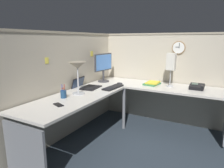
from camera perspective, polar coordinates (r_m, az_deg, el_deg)
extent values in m
plane|color=#2D3842|center=(3.31, 4.65, -13.92)|extent=(6.80, 6.80, 0.00)
cube|color=#B7AD99|center=(3.20, -12.26, -0.34)|extent=(2.57, 0.10, 1.55)
cube|color=gray|center=(3.12, -12.94, 13.95)|extent=(2.57, 0.12, 0.03)
cube|color=#B7AD99|center=(3.77, 13.95, 1.51)|extent=(0.10, 2.37, 1.55)
cube|color=gray|center=(3.70, 14.61, 13.59)|extent=(0.12, 2.37, 0.03)
cube|color=beige|center=(2.96, -6.43, -2.33)|extent=(2.35, 0.66, 0.03)
cube|color=beige|center=(3.33, 17.80, -1.22)|extent=(0.66, 1.49, 0.03)
cylinder|color=slate|center=(3.37, 3.36, -6.95)|extent=(0.05, 0.05, 0.70)
cube|color=slate|center=(2.32, -23.50, -17.48)|extent=(0.03, 0.58, 0.60)
cylinder|color=#38383D|center=(3.61, -2.44, 0.83)|extent=(0.20, 0.20, 0.02)
cylinder|color=#38383D|center=(3.59, -2.45, 2.39)|extent=(0.04, 0.04, 0.20)
cube|color=#38383D|center=(3.56, -2.49, 6.20)|extent=(0.46, 0.08, 0.30)
cube|color=#4C84D8|center=(3.54, -2.25, 6.19)|extent=(0.42, 0.05, 0.26)
cube|color=black|center=(3.15, -6.12, -1.01)|extent=(0.37, 0.28, 0.02)
cube|color=black|center=(3.14, -6.13, -0.83)|extent=(0.31, 0.21, 0.00)
cube|color=black|center=(3.25, -9.67, -0.03)|extent=(0.35, 0.11, 0.22)
cube|color=#384C72|center=(3.24, -9.55, -0.04)|extent=(0.31, 0.09, 0.18)
cube|color=black|center=(3.13, 0.30, -0.94)|extent=(0.44, 0.17, 0.02)
ellipsoid|color=#232326|center=(3.38, 2.19, 0.17)|extent=(0.06, 0.10, 0.03)
cylinder|color=#B7BABF|center=(2.83, -9.47, -2.67)|extent=(0.17, 0.17, 0.02)
cylinder|color=#B7BABF|center=(2.78, -9.61, 1.15)|extent=(0.02, 0.02, 0.38)
cone|color=gray|center=(2.75, -9.76, 5.24)|extent=(0.24, 0.24, 0.09)
cylinder|color=navy|center=(2.67, -13.58, -2.80)|extent=(0.08, 0.08, 0.10)
cylinder|color=#1E1EB2|center=(2.65, -13.96, -1.48)|extent=(0.01, 0.01, 0.13)
cylinder|color=#B21E1E|center=(2.66, -13.36, -1.40)|extent=(0.01, 0.01, 0.13)
cylinder|color=#D8591E|center=(2.67, -13.83, -1.19)|extent=(0.03, 0.03, 0.01)
cube|color=black|center=(2.41, -14.96, -5.70)|extent=(0.12, 0.16, 0.01)
cube|color=black|center=(3.30, 22.88, -0.80)|extent=(0.20, 0.21, 0.10)
cube|color=#8CA58C|center=(3.30, 22.42, -0.07)|extent=(0.02, 0.09, 0.04)
cube|color=black|center=(3.29, 24.37, -0.63)|extent=(0.19, 0.05, 0.04)
cube|color=#3F7F4C|center=(3.44, 11.24, 0.04)|extent=(0.31, 0.25, 0.02)
cube|color=yellow|center=(3.44, 11.49, 0.43)|extent=(0.26, 0.19, 0.02)
cylinder|color=#B7BABF|center=(3.37, 16.02, -0.56)|extent=(0.11, 0.11, 0.01)
cylinder|color=#B7BABF|center=(3.34, 16.16, 1.67)|extent=(0.02, 0.02, 0.27)
cube|color=silver|center=(3.31, 16.43, 6.10)|extent=(0.13, 0.13, 0.26)
cylinder|color=olive|center=(3.60, 18.37, 9.73)|extent=(0.03, 0.22, 0.22)
cylinder|color=white|center=(3.58, 18.32, 9.73)|extent=(0.00, 0.19, 0.19)
cube|color=black|center=(3.58, 18.00, 9.91)|extent=(0.00, 0.06, 0.01)
cube|color=black|center=(3.57, 18.51, 10.27)|extent=(0.00, 0.01, 0.08)
cube|color=#EAD84C|center=(2.77, -17.98, 6.32)|extent=(0.06, 0.00, 0.08)
cube|color=#EAD84C|center=(3.56, -5.74, 8.54)|extent=(0.07, 0.00, 0.09)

